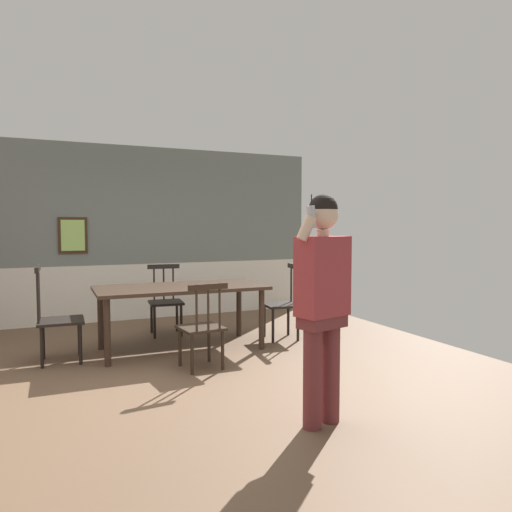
% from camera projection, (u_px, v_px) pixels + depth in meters
% --- Properties ---
extents(ground_plane, '(6.85, 6.85, 0.00)m').
position_uv_depth(ground_plane, '(179.00, 374.00, 4.84)').
color(ground_plane, brown).
extents(room_back_partition, '(6.23, 0.17, 2.76)m').
position_uv_depth(room_back_partition, '(128.00, 237.00, 7.58)').
color(room_back_partition, slate).
rests_on(room_back_partition, ground_plane).
extents(dining_table, '(2.01, 0.98, 0.78)m').
position_uv_depth(dining_table, '(181.00, 293.00, 5.76)').
color(dining_table, '#38281E').
rests_on(dining_table, ground_plane).
extents(chair_near_window, '(0.47, 0.47, 0.92)m').
position_uv_depth(chair_near_window, '(202.00, 327.00, 4.98)').
color(chair_near_window, '#2D2319').
rests_on(chair_near_window, ground_plane).
extents(chair_by_doorway, '(0.49, 0.49, 1.07)m').
position_uv_depth(chair_by_doorway, '(57.00, 318.00, 5.22)').
color(chair_by_doorway, black).
rests_on(chair_by_doorway, ground_plane).
extents(chair_at_table_head, '(0.48, 0.48, 0.96)m').
position_uv_depth(chair_at_table_head, '(166.00, 301.00, 6.57)').
color(chair_at_table_head, black).
rests_on(chair_at_table_head, ground_plane).
extents(chair_opposite_corner, '(0.48, 0.48, 0.99)m').
position_uv_depth(chair_opposite_corner, '(284.00, 303.00, 6.31)').
color(chair_opposite_corner, black).
rests_on(chair_opposite_corner, ground_plane).
extents(person_figure, '(0.54, 0.31, 1.74)m').
position_uv_depth(person_figure, '(323.00, 293.00, 3.54)').
color(person_figure, brown).
rests_on(person_figure, ground_plane).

